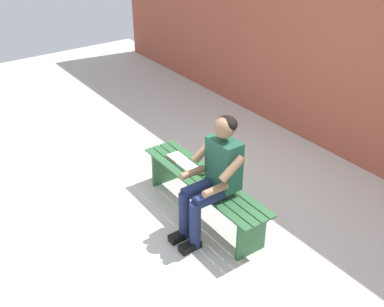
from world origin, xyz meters
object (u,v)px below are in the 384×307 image
(book_open, at_px, (182,161))
(apple, at_px, (203,171))
(bench_near, at_px, (204,187))
(person_seated, at_px, (214,174))

(book_open, bearing_deg, apple, -172.57)
(bench_near, height_order, person_seated, person_seated)
(bench_near, relative_size, person_seated, 1.40)
(person_seated, distance_m, book_open, 0.72)
(apple, relative_size, book_open, 0.17)
(bench_near, xyz_separation_m, person_seated, (-0.28, 0.10, 0.35))
(bench_near, bearing_deg, person_seated, 160.39)
(bench_near, xyz_separation_m, apple, (0.08, -0.04, 0.14))
(bench_near, distance_m, person_seated, 0.46)
(bench_near, bearing_deg, apple, -29.52)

